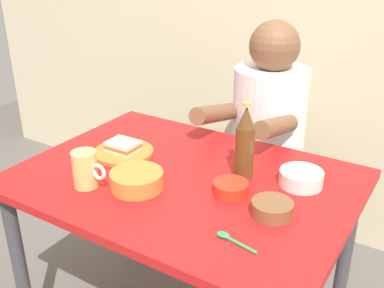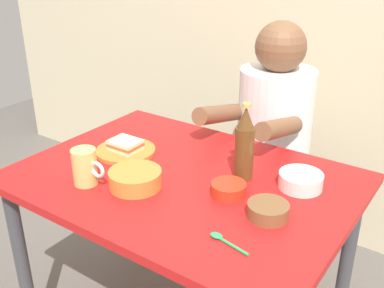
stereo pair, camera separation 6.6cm
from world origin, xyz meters
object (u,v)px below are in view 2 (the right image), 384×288
plate_orange (126,151)px  beer_mug (85,167)px  dining_table (184,200)px  soup_bowl_orange (135,178)px  beer_bottle (245,145)px  stool (268,199)px  person_seated (274,117)px  sandwich (125,145)px

plate_orange → beer_mug: 0.26m
dining_table → soup_bowl_orange: bearing=-121.7°
dining_table → beer_bottle: (0.17, 0.10, 0.21)m
stool → person_seated: person_seated is taller
beer_bottle → dining_table: bearing=-148.4°
beer_mug → soup_bowl_orange: (0.14, 0.08, -0.03)m
beer_bottle → plate_orange: bearing=-170.5°
beer_mug → beer_bottle: size_ratio=0.48×
sandwich → beer_bottle: beer_bottle is taller
stool → person_seated: 0.42m
sandwich → person_seated: bearing=61.6°
plate_orange → person_seated: bearing=61.6°
stool → beer_bottle: beer_bottle is taller
dining_table → beer_mug: 0.35m
plate_orange → stool: bearing=62.0°
soup_bowl_orange → person_seated: bearing=80.8°
person_seated → sandwich: person_seated is taller
beer_mug → soup_bowl_orange: bearing=28.1°
sandwich → dining_table: bearing=-5.6°
dining_table → person_seated: size_ratio=1.53×
dining_table → soup_bowl_orange: size_ratio=6.47×
sandwich → soup_bowl_orange: 0.26m
person_seated → soup_bowl_orange: size_ratio=4.23×
stool → beer_bottle: bearing=-75.8°
beer_mug → stool: bearing=72.6°
beer_mug → dining_table: bearing=43.4°
beer_mug → beer_bottle: (0.40, 0.32, 0.06)m
dining_table → stool: size_ratio=2.44×
stool → sandwich: bearing=-118.0°
plate_orange → beer_bottle: size_ratio=0.84×
beer_bottle → beer_mug: bearing=-141.1°
dining_table → stool: (0.04, 0.63, -0.30)m
beer_mug → soup_bowl_orange: beer_mug is taller
stool → plate_orange: plate_orange is taller
dining_table → soup_bowl_orange: soup_bowl_orange is taller
person_seated → sandwich: 0.67m
beer_bottle → soup_bowl_orange: (-0.26, -0.25, -0.09)m
beer_bottle → stool: bearing=104.2°
dining_table → beer_bottle: 0.29m
plate_orange → beer_mug: size_ratio=1.75×
stool → person_seated: size_ratio=0.63×
stool → soup_bowl_orange: (-0.12, -0.77, 0.42)m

